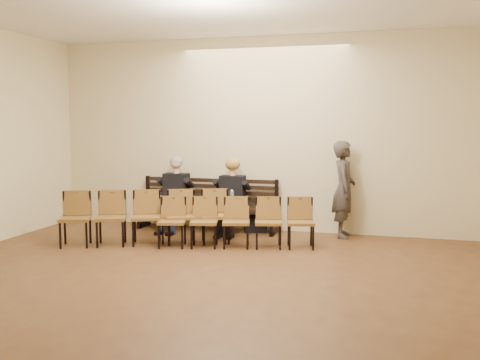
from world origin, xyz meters
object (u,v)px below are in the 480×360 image
(bench, at_px, (207,218))
(bag, at_px, (255,224))
(chair_row_front, at_px, (236,222))
(chair_row_back, at_px, (146,217))
(seated_man, at_px, (174,194))
(seated_woman, at_px, (231,198))
(laptop, at_px, (173,200))
(water_bottle, at_px, (232,204))
(passerby, at_px, (344,182))

(bench, xyz_separation_m, bag, (0.90, 0.10, -0.08))
(bag, height_order, chair_row_front, chair_row_front)
(chair_row_back, bearing_deg, bench, 45.03)
(seated_man, height_order, bag, seated_man)
(chair_row_back, bearing_deg, seated_woman, 26.68)
(bench, distance_m, laptop, 0.70)
(seated_woman, bearing_deg, water_bottle, -69.26)
(passerby, bearing_deg, laptop, 91.61)
(bench, distance_m, water_bottle, 0.75)
(seated_man, relative_size, chair_row_back, 0.49)
(water_bottle, bearing_deg, seated_woman, 110.74)
(seated_man, height_order, seated_woman, seated_man)
(seated_man, height_order, water_bottle, seated_man)
(seated_woman, height_order, bag, seated_woman)
(chair_row_front, bearing_deg, seated_woman, 97.08)
(bench, relative_size, chair_row_front, 1.06)
(water_bottle, bearing_deg, chair_row_front, -69.24)
(passerby, xyz_separation_m, chair_row_back, (-3.02, -1.44, -0.51))
(bag, bearing_deg, seated_woman, -150.94)
(laptop, xyz_separation_m, chair_row_front, (1.43, -0.88, -0.18))
(chair_row_back, bearing_deg, seated_man, 68.63)
(bag, bearing_deg, water_bottle, -126.47)
(seated_woman, relative_size, laptop, 3.52)
(passerby, bearing_deg, seated_man, 88.78)
(bench, relative_size, bag, 6.59)
(bench, height_order, water_bottle, water_bottle)
(seated_man, bearing_deg, passerby, 4.15)
(bench, bearing_deg, bag, 6.35)
(seated_woman, xyz_separation_m, water_bottle, (0.08, -0.21, -0.07))
(water_bottle, bearing_deg, chair_row_back, -138.69)
(bench, height_order, chair_row_front, chair_row_front)
(seated_woman, height_order, chair_row_back, seated_woman)
(seated_woman, relative_size, bag, 3.20)
(chair_row_back, bearing_deg, laptop, 66.71)
(seated_man, xyz_separation_m, passerby, (3.03, 0.22, 0.29))
(seated_man, height_order, chair_row_front, seated_man)
(bench, relative_size, seated_woman, 2.06)
(bag, height_order, passerby, passerby)
(chair_row_front, bearing_deg, seated_man, 131.36)
(bench, relative_size, water_bottle, 11.52)
(seated_woman, bearing_deg, chair_row_front, -69.24)
(water_bottle, distance_m, bag, 0.68)
(bag, relative_size, chair_row_back, 0.15)
(bench, relative_size, laptop, 7.25)
(bench, bearing_deg, passerby, 2.33)
(water_bottle, bearing_deg, bag, 53.53)
(water_bottle, distance_m, passerby, 1.96)
(water_bottle, xyz_separation_m, bag, (0.32, 0.43, -0.42))
(laptop, bearing_deg, chair_row_back, -99.26)
(seated_man, distance_m, chair_row_front, 1.81)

